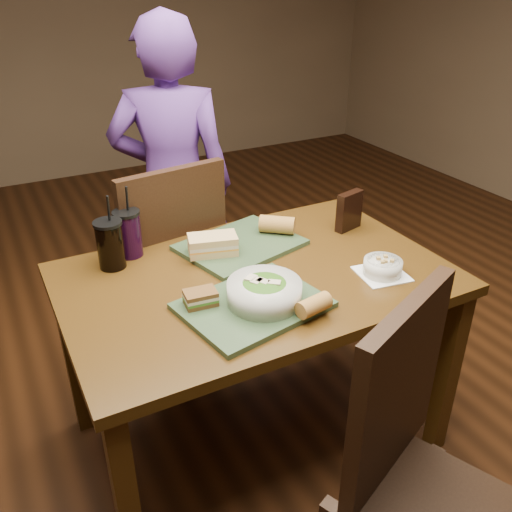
# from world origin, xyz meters

# --- Properties ---
(ground) EXTENTS (6.00, 6.00, 0.00)m
(ground) POSITION_xyz_m (0.00, 0.00, 0.00)
(ground) COLOR #381C0B
(ground) RESTS_ON ground
(dining_table) EXTENTS (1.30, 0.85, 0.75)m
(dining_table) POSITION_xyz_m (0.00, 0.00, 0.66)
(dining_table) COLOR #452B0D
(dining_table) RESTS_ON ground
(chair_near) EXTENTS (0.57, 0.59, 1.00)m
(chair_near) POSITION_xyz_m (0.05, -0.77, 0.56)
(chair_near) COLOR black
(chair_near) RESTS_ON ground
(chair_far) EXTENTS (0.50, 0.50, 1.02)m
(chair_far) POSITION_xyz_m (-0.14, 0.52, 0.57)
(chair_far) COLOR black
(chair_far) RESTS_ON ground
(diner) EXTENTS (0.66, 0.57, 1.54)m
(diner) POSITION_xyz_m (0.02, 0.87, 0.77)
(diner) COLOR #512B76
(diner) RESTS_ON ground
(tray_near) EXTENTS (0.47, 0.39, 0.02)m
(tray_near) POSITION_xyz_m (-0.10, -0.18, 0.76)
(tray_near) COLOR #314529
(tray_near) RESTS_ON dining_table
(tray_far) EXTENTS (0.49, 0.41, 0.02)m
(tray_far) POSITION_xyz_m (0.04, 0.21, 0.76)
(tray_far) COLOR #314529
(tray_far) RESTS_ON dining_table
(salad_bowl) EXTENTS (0.23, 0.23, 0.08)m
(salad_bowl) POSITION_xyz_m (-0.07, -0.19, 0.81)
(salad_bowl) COLOR silver
(salad_bowl) RESTS_ON tray_near
(soup_bowl) EXTENTS (0.18, 0.18, 0.06)m
(soup_bowl) POSITION_xyz_m (0.38, -0.20, 0.78)
(soup_bowl) COLOR white
(soup_bowl) RESTS_ON dining_table
(sandwich_near) EXTENTS (0.10, 0.08, 0.05)m
(sandwich_near) POSITION_xyz_m (-0.25, -0.11, 0.79)
(sandwich_near) COLOR #593819
(sandwich_near) RESTS_ON tray_near
(sandwich_far) EXTENTS (0.19, 0.14, 0.07)m
(sandwich_far) POSITION_xyz_m (-0.08, 0.18, 0.80)
(sandwich_far) COLOR tan
(sandwich_far) RESTS_ON tray_far
(baguette_near) EXTENTS (0.12, 0.07, 0.05)m
(baguette_near) POSITION_xyz_m (0.03, -0.31, 0.79)
(baguette_near) COLOR #AD7533
(baguette_near) RESTS_ON tray_near
(baguette_far) EXTENTS (0.15, 0.14, 0.07)m
(baguette_far) POSITION_xyz_m (0.21, 0.22, 0.80)
(baguette_far) COLOR #AD7533
(baguette_far) RESTS_ON tray_far
(cup_cola) EXTENTS (0.10, 0.10, 0.27)m
(cup_cola) POSITION_xyz_m (-0.42, 0.28, 0.84)
(cup_cola) COLOR black
(cup_cola) RESTS_ON dining_table
(cup_berry) EXTENTS (0.10, 0.10, 0.27)m
(cup_berry) POSITION_xyz_m (-0.34, 0.34, 0.84)
(cup_berry) COLOR black
(cup_berry) RESTS_ON dining_table
(chip_bag) EXTENTS (0.12, 0.06, 0.16)m
(chip_bag) POSITION_xyz_m (0.50, 0.15, 0.83)
(chip_bag) COLOR black
(chip_bag) RESTS_ON dining_table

